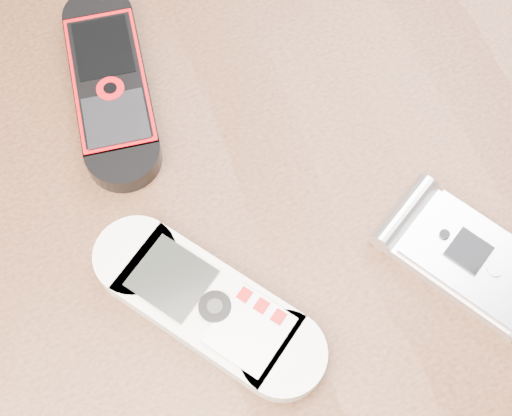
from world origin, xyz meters
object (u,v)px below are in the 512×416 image
(nokia_white, at_px, (207,305))
(nokia_black_red, at_px, (110,83))
(table, at_px, (250,270))
(motorola_razr, at_px, (470,258))

(nokia_white, height_order, nokia_black_red, nokia_white)
(nokia_white, relative_size, nokia_black_red, 0.97)
(table, height_order, nokia_white, nokia_white)
(motorola_razr, bearing_deg, nokia_black_red, 99.75)
(nokia_black_red, bearing_deg, table, -58.59)
(table, distance_m, motorola_razr, 0.18)
(nokia_white, distance_m, nokia_black_red, 0.18)
(table, xyz_separation_m, motorola_razr, (0.11, -0.09, 0.11))
(nokia_black_red, bearing_deg, motorola_razr, -42.15)
(table, relative_size, nokia_white, 7.39)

